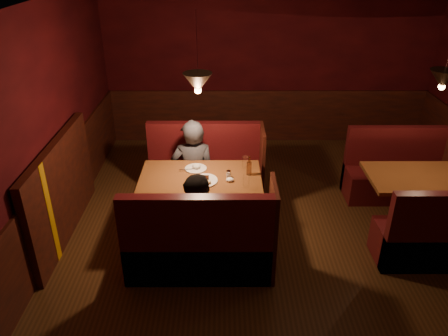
{
  "coord_description": "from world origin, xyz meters",
  "views": [
    {
      "loc": [
        -0.85,
        -4.44,
        3.47
      ],
      "look_at": [
        -0.84,
        0.43,
        0.95
      ],
      "focal_mm": 35.0,
      "sensor_mm": 36.0,
      "label": 1
    }
  ],
  "objects_px": {
    "main_bench_far": "(206,176)",
    "diner_b": "(200,210)",
    "second_table": "(418,189)",
    "second_bench_near": "(443,240)",
    "main_bench_near": "(201,249)",
    "diner_a": "(193,155)",
    "second_bench_far": "(395,175)",
    "main_table": "(202,190)"
  },
  "relations": [
    {
      "from": "main_bench_far",
      "to": "diner_b",
      "type": "bearing_deg",
      "value": -90.18
    },
    {
      "from": "second_table",
      "to": "second_bench_near",
      "type": "relative_size",
      "value": 0.9
    },
    {
      "from": "main_bench_near",
      "to": "diner_a",
      "type": "relative_size",
      "value": 0.98
    },
    {
      "from": "second_table",
      "to": "second_bench_far",
      "type": "height_order",
      "value": "second_bench_far"
    },
    {
      "from": "main_table",
      "to": "second_bench_near",
      "type": "distance_m",
      "value": 2.98
    },
    {
      "from": "main_bench_near",
      "to": "main_bench_far",
      "type": "bearing_deg",
      "value": 90.0
    },
    {
      "from": "diner_b",
      "to": "main_table",
      "type": "bearing_deg",
      "value": 94.05
    },
    {
      "from": "diner_a",
      "to": "diner_b",
      "type": "distance_m",
      "value": 1.25
    },
    {
      "from": "main_table",
      "to": "second_bench_far",
      "type": "relative_size",
      "value": 1.03
    },
    {
      "from": "main_bench_near",
      "to": "diner_a",
      "type": "distance_m",
      "value": 1.53
    },
    {
      "from": "second_bench_near",
      "to": "second_bench_far",
      "type": "bearing_deg",
      "value": 90.0
    },
    {
      "from": "main_bench_near",
      "to": "second_bench_far",
      "type": "xyz_separation_m",
      "value": [
        2.87,
        1.81,
        -0.03
      ]
    },
    {
      "from": "main_table",
      "to": "second_table",
      "type": "distance_m",
      "value": 2.85
    },
    {
      "from": "diner_b",
      "to": "main_bench_near",
      "type": "bearing_deg",
      "value": -85.62
    },
    {
      "from": "second_table",
      "to": "main_bench_far",
      "type": "bearing_deg",
      "value": 165.23
    },
    {
      "from": "second_table",
      "to": "diner_b",
      "type": "xyz_separation_m",
      "value": [
        -2.84,
        -0.8,
        0.2
      ]
    },
    {
      "from": "main_table",
      "to": "second_bench_far",
      "type": "xyz_separation_m",
      "value": [
        2.88,
        0.94,
        -0.3
      ]
    },
    {
      "from": "main_table",
      "to": "second_table",
      "type": "height_order",
      "value": "main_table"
    },
    {
      "from": "main_table",
      "to": "diner_b",
      "type": "bearing_deg",
      "value": -89.0
    },
    {
      "from": "main_bench_far",
      "to": "second_bench_far",
      "type": "distance_m",
      "value": 2.87
    },
    {
      "from": "main_bench_near",
      "to": "second_table",
      "type": "distance_m",
      "value": 3.01
    },
    {
      "from": "main_bench_far",
      "to": "second_bench_far",
      "type": "xyz_separation_m",
      "value": [
        2.87,
        0.06,
        -0.03
      ]
    },
    {
      "from": "diner_b",
      "to": "second_table",
      "type": "bearing_deg",
      "value": 18.74
    },
    {
      "from": "main_bench_near",
      "to": "diner_b",
      "type": "bearing_deg",
      "value": 91.32
    },
    {
      "from": "second_table",
      "to": "second_bench_far",
      "type": "relative_size",
      "value": 0.9
    },
    {
      "from": "diner_b",
      "to": "main_bench_far",
      "type": "bearing_deg",
      "value": 92.88
    },
    {
      "from": "second_bench_far",
      "to": "main_bench_far",
      "type": "bearing_deg",
      "value": -178.78
    },
    {
      "from": "diner_a",
      "to": "diner_b",
      "type": "relative_size",
      "value": 1.13
    },
    {
      "from": "main_table",
      "to": "second_bench_far",
      "type": "distance_m",
      "value": 3.04
    },
    {
      "from": "main_bench_near",
      "to": "second_bench_near",
      "type": "xyz_separation_m",
      "value": [
        2.87,
        0.2,
        -0.03
      ]
    },
    {
      "from": "second_bench_near",
      "to": "diner_b",
      "type": "xyz_separation_m",
      "value": [
        -2.87,
        0.01,
        0.42
      ]
    },
    {
      "from": "second_bench_near",
      "to": "diner_b",
      "type": "relative_size",
      "value": 0.98
    },
    {
      "from": "main_table",
      "to": "main_bench_near",
      "type": "height_order",
      "value": "main_bench_near"
    },
    {
      "from": "main_bench_far",
      "to": "main_bench_near",
      "type": "bearing_deg",
      "value": -90.0
    },
    {
      "from": "second_bench_far",
      "to": "main_bench_near",
      "type": "bearing_deg",
      "value": -147.67
    },
    {
      "from": "diner_a",
      "to": "diner_b",
      "type": "height_order",
      "value": "diner_a"
    },
    {
      "from": "main_table",
      "to": "diner_a",
      "type": "xyz_separation_m",
      "value": [
        -0.15,
        0.57,
        0.23
      ]
    },
    {
      "from": "main_bench_far",
      "to": "diner_b",
      "type": "height_order",
      "value": "diner_b"
    },
    {
      "from": "second_table",
      "to": "diner_a",
      "type": "relative_size",
      "value": 0.78
    },
    {
      "from": "main_bench_near",
      "to": "second_bench_near",
      "type": "height_order",
      "value": "main_bench_near"
    },
    {
      "from": "main_bench_far",
      "to": "second_table",
      "type": "xyz_separation_m",
      "value": [
        2.83,
        -0.75,
        0.2
      ]
    },
    {
      "from": "main_table",
      "to": "diner_a",
      "type": "bearing_deg",
      "value": 104.78
    }
  ]
}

